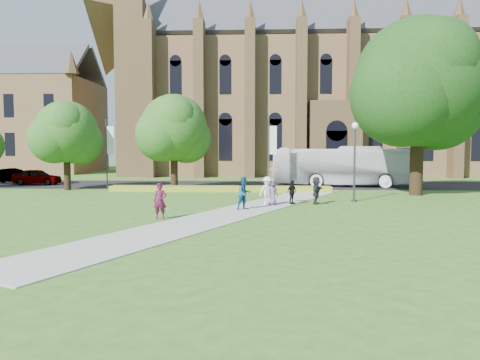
{
  "coord_description": "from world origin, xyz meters",
  "views": [
    {
      "loc": [
        1.33,
        -24.63,
        3.59
      ],
      "look_at": [
        0.05,
        3.86,
        1.6
      ],
      "focal_mm": 35.0,
      "sensor_mm": 36.0,
      "label": 1
    }
  ],
  "objects_px": {
    "pedestrian_0": "(160,201)",
    "tour_coach": "(344,166)",
    "car_1": "(14,176)",
    "streetlamp": "(355,152)",
    "car_0": "(37,177)",
    "large_tree": "(419,83)"
  },
  "relations": [
    {
      "from": "car_0",
      "to": "pedestrian_0",
      "type": "xyz_separation_m",
      "value": [
        16.5,
        -20.93,
        0.15
      ]
    },
    {
      "from": "car_1",
      "to": "pedestrian_0",
      "type": "relative_size",
      "value": 2.52
    },
    {
      "from": "streetlamp",
      "to": "large_tree",
      "type": "relative_size",
      "value": 0.4
    },
    {
      "from": "car_1",
      "to": "tour_coach",
      "type": "bearing_deg",
      "value": -99.74
    },
    {
      "from": "streetlamp",
      "to": "tour_coach",
      "type": "height_order",
      "value": "streetlamp"
    },
    {
      "from": "pedestrian_0",
      "to": "tour_coach",
      "type": "bearing_deg",
      "value": 56.11
    },
    {
      "from": "car_0",
      "to": "car_1",
      "type": "distance_m",
      "value": 3.4
    },
    {
      "from": "car_1",
      "to": "pedestrian_0",
      "type": "height_order",
      "value": "pedestrian_0"
    },
    {
      "from": "tour_coach",
      "to": "car_1",
      "type": "xyz_separation_m",
      "value": [
        -32.26,
        2.0,
        -1.1
      ]
    },
    {
      "from": "tour_coach",
      "to": "car_0",
      "type": "relative_size",
      "value": 2.97
    },
    {
      "from": "pedestrian_0",
      "to": "streetlamp",
      "type": "bearing_deg",
      "value": 34.21
    },
    {
      "from": "streetlamp",
      "to": "large_tree",
      "type": "bearing_deg",
      "value": 39.29
    },
    {
      "from": "car_1",
      "to": "pedestrian_0",
      "type": "xyz_separation_m",
      "value": [
        19.55,
        -22.42,
        0.17
      ]
    },
    {
      "from": "car_0",
      "to": "large_tree",
      "type": "bearing_deg",
      "value": -103.25
    },
    {
      "from": "large_tree",
      "to": "pedestrian_0",
      "type": "relative_size",
      "value": 7.39
    },
    {
      "from": "car_1",
      "to": "large_tree",
      "type": "bearing_deg",
      "value": -111.21
    },
    {
      "from": "tour_coach",
      "to": "car_0",
      "type": "bearing_deg",
      "value": 95.89
    },
    {
      "from": "streetlamp",
      "to": "car_1",
      "type": "height_order",
      "value": "streetlamp"
    },
    {
      "from": "streetlamp",
      "to": "tour_coach",
      "type": "relative_size",
      "value": 0.4
    },
    {
      "from": "tour_coach",
      "to": "car_0",
      "type": "height_order",
      "value": "tour_coach"
    },
    {
      "from": "tour_coach",
      "to": "car_1",
      "type": "bearing_deg",
      "value": 93.33
    },
    {
      "from": "car_0",
      "to": "car_1",
      "type": "relative_size",
      "value": 0.99
    }
  ]
}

